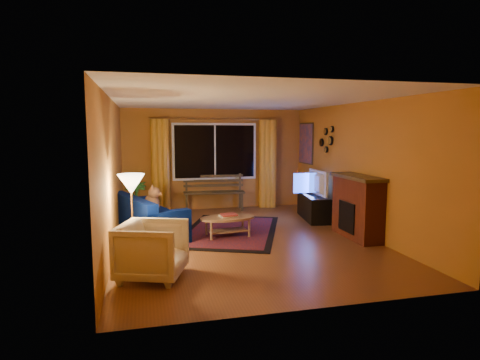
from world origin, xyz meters
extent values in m
cube|color=brown|center=(0.00, 0.00, -0.01)|extent=(4.50, 6.00, 0.02)
cube|color=white|center=(0.00, 0.00, 2.51)|extent=(4.50, 6.00, 0.02)
cube|color=#B9742C|center=(0.00, 3.01, 1.25)|extent=(4.50, 0.02, 2.50)
cube|color=#B9742C|center=(-2.26, 0.00, 1.25)|extent=(0.02, 6.00, 2.50)
cube|color=#B9742C|center=(2.26, 0.00, 1.25)|extent=(0.02, 6.00, 2.50)
cube|color=black|center=(0.00, 2.94, 1.45)|extent=(2.00, 0.02, 1.30)
cylinder|color=#BF8C3F|center=(0.00, 2.90, 2.25)|extent=(3.20, 0.03, 0.03)
cylinder|color=gold|center=(-1.35, 2.88, 1.12)|extent=(0.36, 0.36, 2.24)
cylinder|color=gold|center=(1.35, 2.88, 1.12)|extent=(0.36, 0.36, 2.24)
cube|color=#3E321B|center=(-0.07, 2.75, 0.22)|extent=(1.53, 0.58, 0.45)
imported|color=#235B1E|center=(-1.94, 2.31, 0.43)|extent=(0.49, 0.49, 0.86)
cube|color=#010E47|center=(-1.66, 0.66, 0.38)|extent=(1.41, 2.04, 0.76)
imported|color=beige|center=(-1.67, -1.62, 0.42)|extent=(0.99, 1.03, 0.84)
cylinder|color=#BF8C3F|center=(-1.94, -0.83, 0.65)|extent=(0.28, 0.28, 1.31)
cube|color=maroon|center=(-0.12, 0.60, 0.01)|extent=(2.63, 3.20, 0.02)
cylinder|color=#946C4B|center=(-0.26, 0.21, 0.19)|extent=(1.13, 1.13, 0.38)
cube|color=black|center=(1.92, 1.25, 0.27)|extent=(0.64, 1.36, 0.55)
imported|color=black|center=(1.92, 1.25, 0.82)|extent=(0.15, 0.96, 0.55)
cube|color=maroon|center=(2.05, -0.40, 0.55)|extent=(0.40, 1.20, 1.10)
cube|color=#CB5331|center=(2.22, 2.45, 1.65)|extent=(0.04, 0.76, 0.96)
camera|label=1|loc=(-1.76, -6.92, 1.96)|focal=30.00mm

